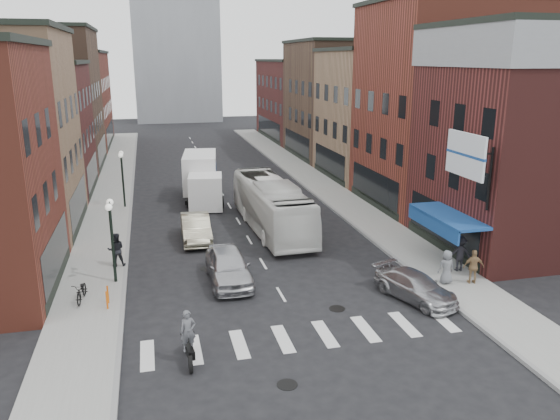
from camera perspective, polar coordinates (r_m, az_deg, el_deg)
The scene contains 30 objects.
ground at distance 24.38m, azimuth 0.68°, elevation -9.77°, with size 160.00×160.00×0.00m, color black.
sidewalk_left at distance 44.66m, azimuth -17.13°, elevation 1.48°, with size 3.00×74.00×0.15m, color gray.
sidewalk_right at distance 46.70m, azimuth 4.14°, elevation 2.74°, with size 3.00×74.00×0.15m, color gray.
curb_left at distance 44.60m, azimuth -15.21°, elevation 1.51°, with size 0.20×74.00×0.16m, color gray.
curb_right at distance 46.29m, azimuth 2.37°, elevation 2.55°, with size 0.20×74.00×0.16m, color gray.
crosswalk_stripes at distance 21.80m, azimuth 2.67°, elevation -13.04°, with size 12.00×2.20×0.01m, color silver.
bldg_left_mid_b at distance 46.63m, azimuth -25.55°, elevation 7.58°, with size 10.30×10.20×10.30m.
bldg_left_far_a at distance 57.26m, azimuth -23.58°, elevation 10.54°, with size 10.30×12.20×13.30m.
bldg_left_far_b at distance 71.14m, azimuth -21.67°, elevation 10.67°, with size 10.30×16.20×11.30m.
bldg_right_corner at distance 33.23m, azimuth 24.72°, elevation 6.77°, with size 10.30×9.20×12.30m.
bldg_right_mid_a at distance 40.96m, azimuth 16.68°, elevation 10.36°, with size 10.30×10.20×14.30m.
bldg_right_mid_b at distance 49.97m, azimuth 10.78°, elevation 9.83°, with size 10.30×10.20×11.30m.
bldg_right_far_a at distance 60.09m, azimuth 6.46°, elevation 11.41°, with size 10.30×12.20×12.30m.
bldg_right_far_b at distance 73.44m, azimuth 2.65°, elevation 11.46°, with size 10.30×16.20×10.30m.
awning_blue at distance 28.92m, azimuth 16.83°, elevation -0.76°, with size 1.80×5.00×0.78m.
billboard_sign at distance 26.32m, azimuth 18.95°, elevation 5.33°, with size 1.52×3.00×3.70m.
streetlamp_near at distance 26.50m, azimuth -17.23°, elevation -1.63°, with size 0.32×1.22×4.11m.
streetlamp_far at distance 40.10m, azimuth -16.18°, elevation 4.16°, with size 0.32×1.22×4.11m.
bike_rack at distance 24.80m, azimuth -17.59°, elevation -8.69°, with size 0.08×0.68×0.80m.
box_truck at distance 41.42m, azimuth -8.19°, elevation 3.25°, with size 3.04×8.13×3.43m.
motorcycle_rider at distance 19.91m, azimuth -9.55°, elevation -13.12°, with size 0.59×1.99×2.02m.
transit_bus at distance 34.02m, azimuth -0.89°, elevation 0.49°, with size 2.64×11.28×3.14m, color silver.
sedan_left_near at distance 26.39m, azimuth -5.42°, elevation -5.87°, with size 1.92×4.78×1.63m, color #B4B4B9.
sedan_left_far at distance 32.57m, azimuth -8.79°, elevation -1.87°, with size 1.62×4.65×1.53m, color #B2AC90.
curb_car at distance 25.27m, azimuth 13.96°, elevation -7.78°, with size 1.72×4.22×1.22m, color #ABABB0.
parked_bicycle at distance 25.65m, azimuth -20.02°, elevation -7.96°, with size 0.60×1.71×0.90m, color black.
ped_left_solo at distance 29.08m, azimuth -16.75°, elevation -3.99°, with size 0.85×0.49×1.75m, color black.
ped_right_a at distance 28.67m, azimuth 18.26°, elevation -4.33°, with size 1.17×0.58×1.81m, color black.
ped_right_b at distance 27.33m, azimuth 19.57°, elevation -5.60°, with size 0.97×0.49×1.66m, color #916F4A.
ped_right_c at distance 26.94m, azimuth 17.01°, elevation -5.72°, with size 0.79×0.52×1.63m, color slate.
Camera 1 is at (-5.46, -21.34, 10.44)m, focal length 35.00 mm.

